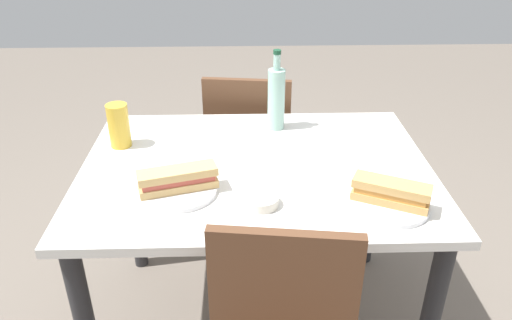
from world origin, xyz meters
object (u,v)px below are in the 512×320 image
at_px(knife_near, 389,191).
at_px(olive_bowl, 262,201).
at_px(plate_far, 179,191).
at_px(beer_glass, 119,126).
at_px(dining_table, 256,192).
at_px(chair_far, 250,146).
at_px(knife_far, 172,180).
at_px(plate_near, 389,204).
at_px(water_bottle, 276,98).
at_px(baguette_sandwich_near, 391,192).
at_px(baguette_sandwich_far, 178,179).

xyz_separation_m(knife_near, olive_bowl, (-0.39, -0.04, -0.00)).
relative_size(plate_far, beer_glass, 1.47).
height_order(dining_table, chair_far, chair_far).
relative_size(dining_table, knife_far, 6.64).
relative_size(plate_near, knife_near, 1.60).
height_order(knife_near, knife_far, same).
bearing_deg(chair_far, beer_glass, -135.34).
distance_m(chair_far, beer_glass, 0.74).
relative_size(chair_far, olive_bowl, 8.29).
distance_m(knife_near, plate_far, 0.64).
bearing_deg(knife_far, dining_table, 23.81).
distance_m(plate_far, water_bottle, 0.58).
bearing_deg(plate_near, dining_table, 146.06).
height_order(dining_table, olive_bowl, olive_bowl).
relative_size(plate_near, plate_far, 1.00).
height_order(plate_near, baguette_sandwich_near, baguette_sandwich_near).
xyz_separation_m(knife_near, plate_far, (-0.64, 0.04, -0.01)).
bearing_deg(water_bottle, olive_bowl, -98.09).
distance_m(knife_far, water_bottle, 0.56).
distance_m(plate_near, beer_glass, 0.97).
height_order(chair_far, plate_far, chair_far).
xyz_separation_m(baguette_sandwich_far, water_bottle, (0.33, 0.46, 0.08)).
bearing_deg(dining_table, baguette_sandwich_near, -33.94).
xyz_separation_m(plate_near, knife_near, (0.01, 0.05, 0.01)).
distance_m(plate_near, baguette_sandwich_far, 0.63).
bearing_deg(baguette_sandwich_near, knife_near, 75.80).
bearing_deg(knife_far, plate_far, -61.38).
distance_m(dining_table, plate_far, 0.31).
distance_m(baguette_sandwich_near, baguette_sandwich_far, 0.63).
relative_size(baguette_sandwich_far, water_bottle, 0.80).
distance_m(knife_near, beer_glass, 0.95).
bearing_deg(baguette_sandwich_far, beer_glass, 126.58).
xyz_separation_m(knife_far, olive_bowl, (0.28, -0.12, -0.00)).
distance_m(dining_table, baguette_sandwich_far, 0.33).
distance_m(dining_table, knife_near, 0.46).
height_order(knife_near, beer_glass, beer_glass).
relative_size(baguette_sandwich_far, knife_far, 1.40).
bearing_deg(dining_table, knife_far, -156.19).
height_order(plate_far, baguette_sandwich_far, baguette_sandwich_far).
distance_m(baguette_sandwich_far, beer_glass, 0.41).
relative_size(baguette_sandwich_near, knife_near, 1.57).
distance_m(knife_near, knife_far, 0.67).
distance_m(chair_far, knife_near, 0.96).
bearing_deg(baguette_sandwich_near, plate_near, 0.00).
bearing_deg(baguette_sandwich_far, dining_table, 34.40).
xyz_separation_m(plate_far, olive_bowl, (0.25, -0.07, 0.01)).
relative_size(knife_far, beer_glass, 1.11).
distance_m(plate_near, water_bottle, 0.64).
bearing_deg(baguette_sandwich_far, chair_far, 73.81).
distance_m(baguette_sandwich_far, knife_far, 0.06).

